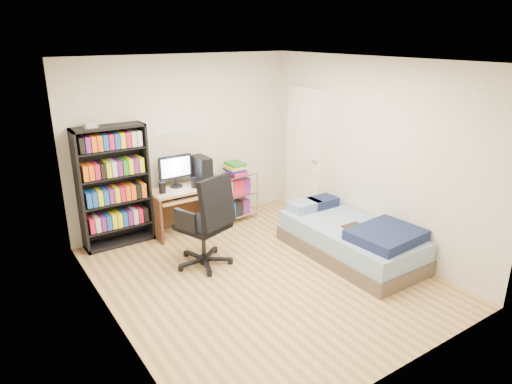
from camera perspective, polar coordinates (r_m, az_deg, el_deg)
room at (r=5.10m, az=0.78°, el=1.92°), size 3.58×4.08×2.58m
media_shelf at (r=6.36m, az=-17.34°, el=0.78°), size 0.93×0.31×1.72m
computer_desk at (r=6.68m, az=-8.66°, el=0.23°), size 0.90×0.52×1.14m
office_chair at (r=5.70m, az=-6.22°, el=-5.64°), size 0.90×0.90×1.19m
wire_cart at (r=7.00m, az=-2.54°, el=1.19°), size 0.60×0.46×0.92m
bed at (r=6.07m, az=11.85°, el=-5.80°), size 0.96×1.92×0.55m
door at (r=7.21m, az=6.00°, el=4.97°), size 0.12×0.80×2.00m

